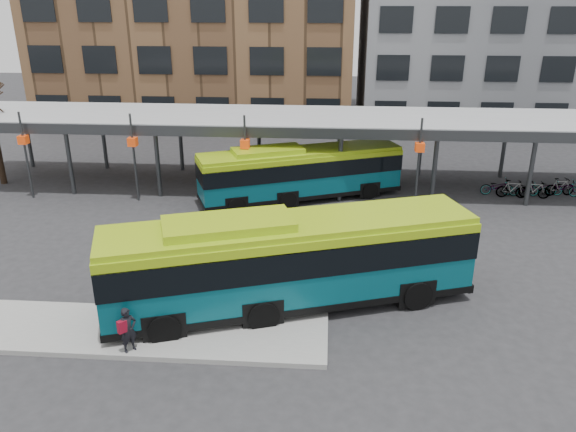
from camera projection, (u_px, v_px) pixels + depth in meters
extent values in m
plane|color=#28282B|center=(289.00, 294.00, 21.27)|extent=(120.00, 120.00, 0.00)
cube|color=gray|center=(119.00, 330.00, 18.84)|extent=(14.00, 3.00, 0.18)
cube|color=#999B9E|center=(306.00, 118.00, 31.82)|extent=(40.00, 6.00, 0.35)
cube|color=#383A3D|center=(303.00, 133.00, 29.10)|extent=(40.00, 0.15, 0.55)
cylinder|color=#383A3D|center=(28.00, 138.00, 36.16)|extent=(0.24, 0.24, 3.80)
cylinder|color=#383A3D|center=(70.00, 161.00, 31.19)|extent=(0.24, 0.24, 3.80)
cylinder|color=#383A3D|center=(104.00, 140.00, 35.82)|extent=(0.24, 0.24, 3.80)
cylinder|color=#383A3D|center=(158.00, 163.00, 30.84)|extent=(0.24, 0.24, 3.80)
cylinder|color=#383A3D|center=(181.00, 141.00, 35.47)|extent=(0.24, 0.24, 3.80)
cylinder|color=#383A3D|center=(248.00, 165.00, 30.49)|extent=(0.24, 0.24, 3.80)
cylinder|color=#383A3D|center=(259.00, 142.00, 35.12)|extent=(0.24, 0.24, 3.80)
cylinder|color=#383A3D|center=(340.00, 167.00, 30.15)|extent=(0.24, 0.24, 3.80)
cylinder|color=#383A3D|center=(339.00, 144.00, 34.78)|extent=(0.24, 0.24, 3.80)
cylinder|color=#383A3D|center=(434.00, 169.00, 29.80)|extent=(0.24, 0.24, 3.80)
cylinder|color=#383A3D|center=(421.00, 146.00, 34.43)|extent=(0.24, 0.24, 3.80)
cylinder|color=#383A3D|center=(531.00, 171.00, 29.46)|extent=(0.24, 0.24, 3.80)
cylinder|color=#383A3D|center=(504.00, 147.00, 34.09)|extent=(0.24, 0.24, 3.80)
cylinder|color=#383A3D|center=(26.00, 156.00, 30.40)|extent=(0.12, 0.12, 4.80)
cube|color=red|center=(23.00, 140.00, 30.06)|extent=(0.45, 0.45, 0.45)
cylinder|color=#383A3D|center=(134.00, 158.00, 29.98)|extent=(0.12, 0.12, 4.80)
cube|color=red|center=(133.00, 142.00, 29.65)|extent=(0.45, 0.45, 0.45)
cylinder|color=#383A3D|center=(246.00, 161.00, 29.57)|extent=(0.12, 0.12, 4.80)
cube|color=red|center=(245.00, 144.00, 29.23)|extent=(0.45, 0.45, 0.45)
cylinder|color=#383A3D|center=(418.00, 164.00, 28.94)|extent=(0.12, 0.12, 4.80)
cube|color=red|center=(420.00, 147.00, 28.61)|extent=(0.45, 0.45, 0.45)
cube|color=slate|center=(511.00, 1.00, 46.09)|extent=(24.00, 14.00, 20.00)
cube|color=#084C59|center=(291.00, 263.00, 19.87)|extent=(13.21, 6.72, 2.71)
cube|color=black|center=(291.00, 249.00, 19.67)|extent=(13.28, 6.80, 1.03)
cube|color=#93B712|center=(291.00, 225.00, 19.33)|extent=(13.17, 6.62, 0.22)
cube|color=#93B712|center=(228.00, 225.00, 18.75)|extent=(4.74, 3.23, 0.38)
cube|color=black|center=(291.00, 293.00, 20.33)|extent=(13.29, 6.80, 0.26)
cylinder|color=black|center=(417.00, 295.00, 20.12)|extent=(1.13, 0.65, 1.09)
cylinder|color=black|center=(387.00, 263.00, 22.50)|extent=(1.13, 0.65, 1.09)
cylinder|color=black|center=(263.00, 316.00, 18.83)|extent=(1.13, 0.65, 1.09)
cylinder|color=black|center=(249.00, 280.00, 21.21)|extent=(1.13, 0.65, 1.09)
cylinder|color=black|center=(164.00, 329.00, 18.08)|extent=(1.13, 0.65, 1.09)
cylinder|color=black|center=(161.00, 290.00, 20.46)|extent=(1.13, 0.65, 1.09)
cube|color=#084C59|center=(301.00, 174.00, 30.52)|extent=(11.06, 6.32, 2.30)
cube|color=black|center=(301.00, 166.00, 30.35)|extent=(11.12, 6.39, 0.87)
cube|color=#93B712|center=(301.00, 152.00, 30.06)|extent=(11.02, 6.24, 0.18)
cube|color=#93B712|center=(268.00, 151.00, 29.47)|extent=(4.02, 2.93, 0.32)
cube|color=black|center=(300.00, 192.00, 30.91)|extent=(11.13, 6.40, 0.22)
cylinder|color=black|center=(370.00, 191.00, 30.97)|extent=(0.95, 0.60, 0.92)
cylinder|color=black|center=(353.00, 179.00, 32.95)|extent=(0.95, 0.60, 0.92)
cylinder|color=black|center=(288.00, 200.00, 29.59)|extent=(0.95, 0.60, 0.92)
cylinder|color=black|center=(275.00, 187.00, 31.57)|extent=(0.95, 0.60, 0.92)
cylinder|color=black|center=(237.00, 206.00, 28.80)|extent=(0.95, 0.60, 0.92)
cylinder|color=black|center=(227.00, 192.00, 30.77)|extent=(0.95, 0.60, 0.92)
imported|color=black|center=(128.00, 330.00, 17.36)|extent=(0.64, 0.64, 1.50)
cube|color=maroon|center=(122.00, 326.00, 17.17)|extent=(0.31, 0.31, 0.40)
imported|color=slate|center=(497.00, 187.00, 31.52)|extent=(1.84, 0.66, 0.96)
imported|color=slate|center=(512.00, 189.00, 31.08)|extent=(1.73, 0.58, 1.02)
imported|color=slate|center=(524.00, 189.00, 31.38)|extent=(1.67, 0.65, 0.87)
imported|color=slate|center=(534.00, 190.00, 31.04)|extent=(1.69, 0.74, 0.98)
imported|color=slate|center=(547.00, 187.00, 31.56)|extent=(1.76, 0.80, 0.89)
imported|color=slate|center=(560.00, 187.00, 31.38)|extent=(1.79, 0.80, 1.04)
imported|color=slate|center=(563.00, 188.00, 31.36)|extent=(1.88, 0.90, 0.95)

